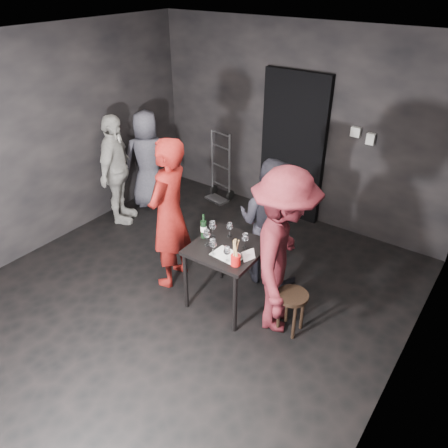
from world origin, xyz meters
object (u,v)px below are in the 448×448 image
Objects in this scene: woman_black at (269,221)px; wine_bottle at (204,229)px; bystander_cream at (116,168)px; hand_truck at (220,187)px; stool at (292,302)px; breadstick_cup at (236,253)px; man_maroon at (283,240)px; bystander_grey at (148,160)px; tasting_table at (227,254)px; server_red at (168,202)px.

woman_black is 5.63× the size of wine_bottle.
hand_truck is at bearing -56.83° from bystander_cream.
breadstick_cup reaches higher than stool.
woman_black is 0.78m from wine_bottle.
wine_bottle is at bearing 70.98° from man_maroon.
bystander_grey is at bearing 148.84° from wine_bottle.
tasting_table is at bearing 139.27° from breadstick_cup.
tasting_table is at bearing -39.47° from hand_truck.
bystander_grey is at bearing 158.97° from stool.
woman_black is 1.06× the size of bystander_grey.
breadstick_cup is at bearing -40.73° from tasting_table.
bystander_grey reaches higher than hand_truck.
tasting_table is 0.87m from server_red.
server_red is 1.42× the size of bystander_grey.
bystander_cream is 2.10m from wine_bottle.
man_maroon is at bearing 116.79° from bystander_grey.
stool is 1.69× the size of wine_bottle.
hand_truck reaches higher than wine_bottle.
server_red is 1.39m from man_maroon.
tasting_table is at bearing 110.76° from bystander_grey.
man_maroon is (-0.16, 0.03, 0.67)m from stool.
stool is 0.32× the size of bystander_grey.
tasting_table is 2.61m from bystander_grey.
hand_truck is 2.92m from breadstick_cup.
bystander_grey is 4.87× the size of breadstick_cup.
wine_bottle is at bearing 81.62° from server_red.
breadstick_cup is at bearing -155.78° from stool.
woman_black is at bearing 98.92° from breadstick_cup.
server_red is at bearing -178.29° from stool.
hand_truck is 0.70× the size of woman_black.
bystander_cream is 1.13× the size of bystander_grey.
breadstick_cup is (2.56, -1.42, 0.15)m from bystander_grey.
breadstick_cup reaches higher than tasting_table.
bystander_grey is (-0.76, -0.77, 0.53)m from hand_truck.
man_maroon reaches higher than breadstick_cup.
stool is at bearing 130.06° from woman_black.
hand_truck is at bearing 25.88° from man_maroon.
stool is 0.28× the size of bystander_cream.
man_maroon is at bearing 81.98° from server_red.
bystander_cream is (-2.93, 0.54, -0.20)m from man_maroon.
bystander_cream reaches higher than tasting_table.
breadstick_cup is at bearing -38.19° from hand_truck.
bystander_grey is 5.30× the size of wine_bottle.
wine_bottle is (2.00, -1.21, 0.12)m from bystander_grey.
bystander_grey is 2.93m from breadstick_cup.
stool is at bearing -128.26° from bystander_cream.
breadstick_cup is at bearing 92.33° from woman_black.
breadstick_cup is at bearing 109.31° from bystander_grey.
breadstick_cup is at bearing 68.31° from server_red.
stool is 3.32m from bystander_grey.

